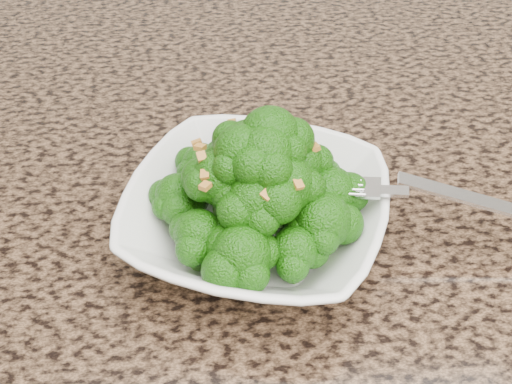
{
  "coord_description": "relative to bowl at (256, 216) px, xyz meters",
  "views": [
    {
      "loc": [
        -0.16,
        -0.1,
        1.28
      ],
      "look_at": [
        -0.13,
        0.27,
        0.95
      ],
      "focal_mm": 45.0,
      "sensor_mm": 36.0,
      "label": 1
    }
  ],
  "objects": [
    {
      "name": "granite_counter",
      "position": [
        0.13,
        0.03,
        -0.04
      ],
      "size": [
        1.64,
        1.04,
        0.03
      ],
      "primitive_type": "cube",
      "color": "brown",
      "rests_on": "cabinet"
    },
    {
      "name": "bowl",
      "position": [
        0.0,
        0.0,
        0.0
      ],
      "size": [
        0.26,
        0.26,
        0.05
      ],
      "primitive_type": "imported",
      "rotation": [
        0.0,
        0.0,
        -0.35
      ],
      "color": "white",
      "rests_on": "granite_counter"
    },
    {
      "name": "broccoli_pile",
      "position": [
        0.0,
        0.0,
        0.06
      ],
      "size": [
        0.18,
        0.18,
        0.08
      ],
      "primitive_type": null,
      "color": "#1B5F0A",
      "rests_on": "bowl"
    },
    {
      "name": "garlic_topping",
      "position": [
        0.0,
        0.0,
        0.1
      ],
      "size": [
        0.11,
        0.11,
        0.01
      ],
      "primitive_type": null,
      "color": "#CC8831",
      "rests_on": "broccoli_pile"
    },
    {
      "name": "fork",
      "position": [
        0.11,
        -0.01,
        0.03
      ],
      "size": [
        0.19,
        0.08,
        0.01
      ],
      "primitive_type": null,
      "rotation": [
        0.0,
        0.0,
        -0.25
      ],
      "color": "silver",
      "rests_on": "bowl"
    }
  ]
}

